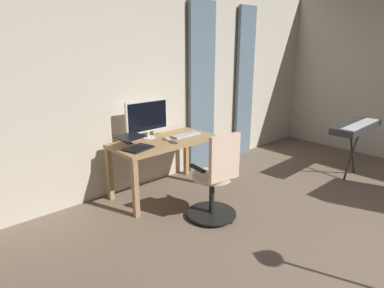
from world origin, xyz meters
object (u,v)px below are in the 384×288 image
Objects in this scene: desk at (164,147)px; piano_keyboard at (356,128)px; office_chair at (216,181)px; laptop at (135,144)px; computer_keyboard at (186,135)px; computer_monitor at (147,117)px; cell_phone_face_up at (128,142)px; computer_mouse at (166,138)px; cell_phone_by_monitor at (173,142)px.

piano_keyboard is (-2.38, 1.40, 0.12)m from desk.
office_chair reaches higher than laptop.
desk is 0.36m from computer_keyboard.
computer_monitor is 0.52m from laptop.
computer_monitor is 1.55× the size of laptop.
cell_phone_face_up is (0.40, -1.13, 0.27)m from office_chair.
computer_mouse is 0.69× the size of cell_phone_face_up.
computer_monitor is at bearing -169.56° from cell_phone_face_up.
desk is at bearing 160.80° from cell_phone_face_up.
office_chair is at bearing 101.02° from cell_phone_by_monitor.
cell_phone_face_up is at bearing 117.18° from office_chair.
desk is 13.39× the size of computer_mouse.
piano_keyboard is at bearing 164.91° from cell_phone_by_monitor.
desk is at bearing -32.77° from piano_keyboard.
computer_keyboard is (-0.43, 0.25, -0.26)m from computer_monitor.
computer_mouse is (-0.03, -0.92, 0.28)m from office_chair.
computer_mouse is (-0.03, 0.01, 0.12)m from desk.
computer_keyboard is 4.15× the size of computer_mouse.
laptop reaches higher than computer_mouse.
desk is at bearing 112.51° from computer_monitor.
office_chair is at bearing 87.99° from computer_mouse.
computer_keyboard is at bearing 149.94° from computer_monitor.
office_chair reaches higher than desk.
piano_keyboard reaches higher than desk.
computer_mouse is 0.48m from cell_phone_face_up.
laptop is 0.37× the size of piano_keyboard.
desk is 3.23× the size of computer_keyboard.
office_chair is at bearing 116.39° from cell_phone_face_up.
piano_keyboard is at bearing -3.75° from office_chair.
laptop is 0.27m from cell_phone_face_up.
cell_phone_face_up is (0.43, -0.21, -0.01)m from computer_mouse.
office_chair reaches higher than piano_keyboard.
computer_keyboard is 2.88× the size of cell_phone_face_up.
computer_mouse reaches higher than desk.
computer_keyboard is at bearing 174.38° from desk.
computer_mouse is at bearing 172.16° from laptop.
piano_keyboard is at bearing 156.84° from cell_phone_face_up.
cell_phone_face_up is at bearing -25.91° from desk.
laptop is at bearing 8.25° from desk.
desk is 0.49m from laptop.
office_chair is 7.02× the size of cell_phone_by_monitor.
office_chair reaches higher than cell_phone_by_monitor.
computer_keyboard is at bearing 176.03° from computer_mouse.
laptop is 3.14m from piano_keyboard.
computer_monitor is 0.42m from cell_phone_face_up.
computer_mouse reaches higher than cell_phone_by_monitor.
piano_keyboard reaches higher than cell_phone_by_monitor.
office_chair is 7.02× the size of cell_phone_face_up.
office_chair is at bearing 68.90° from computer_keyboard.
desk is at bearing 97.38° from office_chair.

